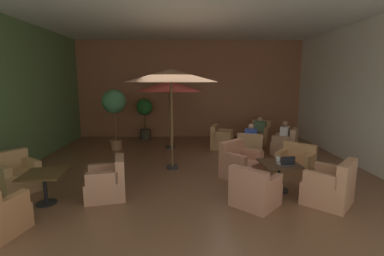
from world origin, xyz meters
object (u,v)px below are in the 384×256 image
patron_with_friend (251,136)px  armchair_front_right_south (16,176)px  cafe_table_front_left (279,169)px  armchair_mid_center_west (221,140)px  cafe_table_front_right (44,180)px  potted_tree_left_corner (145,113)px  armchair_front_left_west (295,166)px  patron_by_window (260,126)px  armchair_front_left_east (255,191)px  armchair_front_right_east (108,183)px  patron_blue_shirt (285,132)px  iced_drink_cup (278,159)px  potted_tree_mid_left (114,106)px  armchair_mid_center_north (250,149)px  armchair_mid_center_east (286,145)px  armchair_mid_center_south (260,135)px  patio_umbrella_center_beige (169,86)px  patio_umbrella_tall_red (171,76)px  armchair_front_left_south (330,188)px  cafe_table_mid_center (253,138)px  open_laptop (286,163)px  armchair_front_left_north (240,165)px

patron_with_friend → armchair_front_right_south: bearing=-156.9°
cafe_table_front_left → armchair_mid_center_west: bearing=101.4°
cafe_table_front_right → potted_tree_left_corner: (1.06, 6.06, 0.58)m
armchair_front_left_west → patron_by_window: bearing=88.8°
armchair_front_left_east → armchair_front_right_east: armchair_front_right_east is taller
patron_blue_shirt → iced_drink_cup: 3.11m
potted_tree_mid_left → potted_tree_left_corner: bearing=67.1°
armchair_mid_center_north → armchair_mid_center_east: 1.35m
armchair_front_right_south → armchair_mid_center_south: (6.42, 4.34, 0.00)m
cafe_table_front_right → patio_umbrella_center_beige: 5.21m
patio_umbrella_tall_red → potted_tree_left_corner: bearing=108.1°
armchair_front_left_south → patio_umbrella_tall_red: 4.42m
patron_by_window → patron_with_friend: bearing=-112.3°
patio_umbrella_tall_red → patio_umbrella_center_beige: 2.34m
patio_umbrella_tall_red → potted_tree_left_corner: size_ratio=1.64×
armchair_front_right_east → patron_blue_shirt: patron_blue_shirt is taller
armchair_mid_center_east → cafe_table_mid_center: bearing=150.3°
potted_tree_mid_left → armchair_front_left_west: bearing=-30.0°
cafe_table_front_right → potted_tree_left_corner: 6.18m
armchair_mid_center_north → potted_tree_mid_left: potted_tree_mid_left is taller
cafe_table_front_left → patron_blue_shirt: (1.17, 2.98, 0.24)m
cafe_table_front_left → potted_tree_mid_left: bearing=139.9°
patio_umbrella_tall_red → potted_tree_mid_left: (-2.04, 2.15, -0.96)m
cafe_table_front_right → potted_tree_left_corner: potted_tree_left_corner is taller
potted_tree_left_corner → patio_umbrella_center_beige: bearing=-55.9°
cafe_table_mid_center → patron_with_friend: size_ratio=1.04×
armchair_mid_center_west → patio_umbrella_center_beige: (-1.80, 0.10, 1.85)m
armchair_mid_center_north → armchair_front_right_south: bearing=-157.2°
armchair_front_left_west → armchair_front_right_south: (-6.33, -0.67, 0.02)m
armchair_mid_center_east → armchair_mid_center_south: bearing=106.6°
cafe_table_front_right → potted_tree_mid_left: bearing=85.9°
potted_tree_left_corner → open_laptop: 6.81m
potted_tree_left_corner → armchair_mid_center_south: bearing=-13.6°
armchair_mid_center_north → potted_tree_mid_left: bearing=164.0°
armchair_front_right_east → iced_drink_cup: bearing=6.3°
cafe_table_mid_center → armchair_mid_center_north: size_ratio=0.69×
cafe_table_mid_center → patron_by_window: (0.47, 0.92, 0.25)m
armchair_front_right_east → potted_tree_left_corner: (-0.06, 5.81, 0.75)m
cafe_table_front_left → open_laptop: size_ratio=2.45×
potted_tree_mid_left → armchair_mid_center_south: bearing=8.0°
patio_umbrella_center_beige → patron_by_window: (3.30, 0.52, -1.47)m
armchair_front_left_east → armchair_mid_center_south: bearing=74.1°
iced_drink_cup → armchair_front_left_north: bearing=135.6°
armchair_mid_center_north → cafe_table_front_left: bearing=-88.9°
armchair_mid_center_west → cafe_table_mid_center: bearing=-16.1°
patron_blue_shirt → cafe_table_mid_center: bearing=150.3°
patron_blue_shirt → armchair_front_left_south: bearing=-96.4°
open_laptop → potted_tree_left_corner: bearing=123.5°
armchair_front_left_east → iced_drink_cup: size_ratio=9.56×
armchair_front_left_west → armchair_front_left_north: bearing=-179.7°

